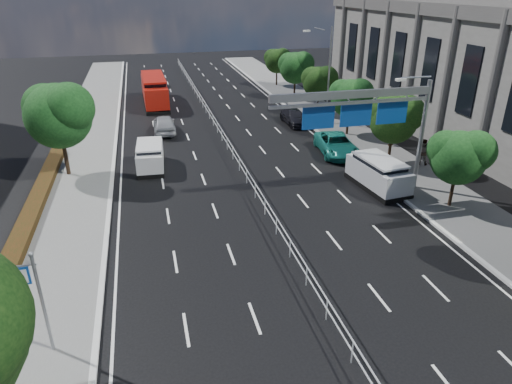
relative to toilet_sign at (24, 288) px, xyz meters
name	(u,v)px	position (x,y,z in m)	size (l,w,h in m)	color
ground	(319,307)	(10.95, 0.00, -2.94)	(160.00, 160.00, 0.00)	black
sidewalk_near	(25,355)	(-0.55, 0.00, -2.87)	(5.00, 140.00, 0.14)	slate
kerb_near	(96,343)	(1.95, 0.00, -2.87)	(0.25, 140.00, 0.15)	silver
kerb_far	(500,276)	(19.95, 0.00, -2.87)	(0.25, 140.00, 0.15)	silver
median_fence	(223,137)	(10.95, 22.50, -2.42)	(0.05, 85.00, 1.02)	silver
hedge_near	(3,278)	(-2.35, 5.00, -2.58)	(1.00, 36.00, 0.44)	black
toilet_sign	(24,288)	(0.00, 0.00, 0.00)	(1.62, 0.18, 4.34)	gray
overhead_gantry	(369,110)	(17.69, 10.05, 2.66)	(10.24, 0.38, 7.45)	gray
streetlight_far	(326,69)	(21.46, 26.00, 2.27)	(2.78, 2.40, 9.00)	gray
civic_hall	(480,59)	(34.67, 22.00, 3.33)	(14.40, 36.00, 14.35)	slate
near_tree_back	(58,112)	(-0.99, 17.97, 1.67)	(4.84, 4.51, 6.69)	black
far_tree_c	(460,155)	(22.20, 6.98, 0.48)	(3.52, 3.28, 4.94)	black
far_tree_d	(395,117)	(22.20, 14.48, 0.74)	(3.85, 3.59, 5.34)	black
far_tree_e	(351,96)	(22.20, 21.98, 0.61)	(3.63, 3.38, 5.13)	black
far_tree_f	(319,81)	(22.20, 29.48, 0.55)	(3.52, 3.28, 5.02)	black
far_tree_g	(296,66)	(22.20, 36.98, 0.81)	(3.96, 3.69, 5.45)	black
far_tree_h	(277,60)	(22.20, 44.48, 0.48)	(3.41, 3.18, 4.91)	black
white_minivan	(150,156)	(4.71, 18.09, -2.01)	(2.14, 4.49, 1.91)	black
red_bus	(154,89)	(5.95, 38.30, -1.31)	(2.67, 10.52, 3.13)	black
near_car_silver	(164,124)	(6.27, 26.85, -2.13)	(1.92, 4.78, 1.63)	#9A9CA0
near_car_dark	(156,80)	(6.52, 48.65, -2.25)	(1.47, 4.21, 1.39)	black
silver_minivan	(378,174)	(19.25, 10.75, -1.92)	(2.63, 5.19, 2.07)	black
parked_car_teal	(336,144)	(19.25, 17.69, -2.16)	(2.60, 5.64, 1.57)	#1B7C6E
parked_car_dark	(295,117)	(18.73, 26.65, -2.26)	(1.91, 4.70, 1.37)	black
pedestrian_a	(392,135)	(24.35, 18.14, -1.92)	(0.65, 0.42, 1.77)	gray
pedestrian_b	(422,152)	(24.35, 13.62, -1.82)	(0.95, 0.74, 1.96)	gray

